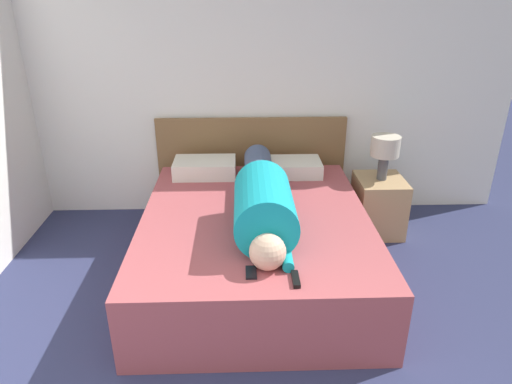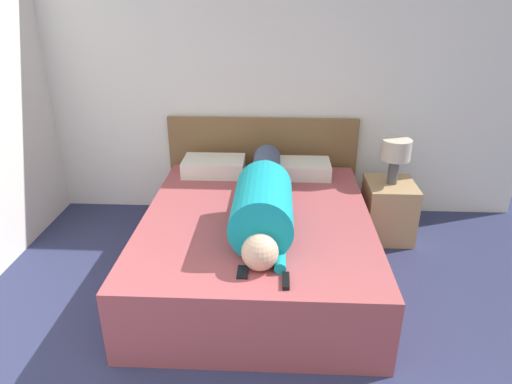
{
  "view_description": "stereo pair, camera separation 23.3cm",
  "coord_description": "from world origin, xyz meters",
  "px_view_note": "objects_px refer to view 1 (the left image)",
  "views": [
    {
      "loc": [
        -0.02,
        -0.89,
        2.03
      ],
      "look_at": [
        0.08,
        1.94,
        0.76
      ],
      "focal_mm": 32.0,
      "sensor_mm": 36.0,
      "label": 1
    },
    {
      "loc": [
        0.21,
        -0.89,
        2.03
      ],
      "look_at": [
        0.08,
        1.94,
        0.76
      ],
      "focal_mm": 32.0,
      "sensor_mm": 36.0,
      "label": 2
    }
  ],
  "objects_px": {
    "pillow_near_headboard": "(205,168)",
    "cell_phone": "(251,272)",
    "nightstand": "(378,205)",
    "tv_remote": "(296,279)",
    "bed": "(255,245)",
    "person_lying": "(263,199)",
    "pillow_second": "(292,167)",
    "table_lamp": "(385,149)"
  },
  "relations": [
    {
      "from": "nightstand",
      "to": "tv_remote",
      "type": "relative_size",
      "value": 3.38
    },
    {
      "from": "bed",
      "to": "nightstand",
      "type": "xyz_separation_m",
      "value": [
        1.12,
        0.65,
        -0.0
      ]
    },
    {
      "from": "bed",
      "to": "tv_remote",
      "type": "xyz_separation_m",
      "value": [
        0.2,
        -0.84,
        0.27
      ]
    },
    {
      "from": "bed",
      "to": "tv_remote",
      "type": "relative_size",
      "value": 13.38
    },
    {
      "from": "bed",
      "to": "pillow_second",
      "type": "relative_size",
      "value": 3.92
    },
    {
      "from": "nightstand",
      "to": "tv_remote",
      "type": "bearing_deg",
      "value": -121.75
    },
    {
      "from": "cell_phone",
      "to": "tv_remote",
      "type": "bearing_deg",
      "value": -18.48
    },
    {
      "from": "bed",
      "to": "person_lying",
      "type": "bearing_deg",
      "value": -60.83
    },
    {
      "from": "table_lamp",
      "to": "person_lying",
      "type": "height_order",
      "value": "person_lying"
    },
    {
      "from": "bed",
      "to": "person_lying",
      "type": "xyz_separation_m",
      "value": [
        0.05,
        -0.09,
        0.42
      ]
    },
    {
      "from": "bed",
      "to": "pillow_near_headboard",
      "type": "height_order",
      "value": "pillow_near_headboard"
    },
    {
      "from": "table_lamp",
      "to": "pillow_second",
      "type": "bearing_deg",
      "value": 169.48
    },
    {
      "from": "nightstand",
      "to": "pillow_second",
      "type": "xyz_separation_m",
      "value": [
        -0.77,
        0.14,
        0.32
      ]
    },
    {
      "from": "person_lying",
      "to": "pillow_second",
      "type": "relative_size",
      "value": 3.37
    },
    {
      "from": "bed",
      "to": "person_lying",
      "type": "relative_size",
      "value": 1.16
    },
    {
      "from": "pillow_near_headboard",
      "to": "cell_phone",
      "type": "bearing_deg",
      "value": -76.47
    },
    {
      "from": "table_lamp",
      "to": "pillow_near_headboard",
      "type": "bearing_deg",
      "value": 174.69
    },
    {
      "from": "bed",
      "to": "nightstand",
      "type": "distance_m",
      "value": 1.3
    },
    {
      "from": "person_lying",
      "to": "cell_phone",
      "type": "xyz_separation_m",
      "value": [
        -0.1,
        -0.66,
        -0.16
      ]
    },
    {
      "from": "nightstand",
      "to": "pillow_second",
      "type": "bearing_deg",
      "value": 169.48
    },
    {
      "from": "person_lying",
      "to": "pillow_near_headboard",
      "type": "relative_size",
      "value": 3.2
    },
    {
      "from": "tv_remote",
      "to": "pillow_near_headboard",
      "type": "bearing_deg",
      "value": 110.93
    },
    {
      "from": "nightstand",
      "to": "pillow_second",
      "type": "distance_m",
      "value": 0.85
    },
    {
      "from": "pillow_second",
      "to": "tv_remote",
      "type": "bearing_deg",
      "value": -95.18
    },
    {
      "from": "bed",
      "to": "cell_phone",
      "type": "xyz_separation_m",
      "value": [
        -0.05,
        -0.75,
        0.26
      ]
    },
    {
      "from": "pillow_second",
      "to": "bed",
      "type": "bearing_deg",
      "value": -113.83
    },
    {
      "from": "pillow_near_headboard",
      "to": "cell_phone",
      "type": "height_order",
      "value": "pillow_near_headboard"
    },
    {
      "from": "person_lying",
      "to": "pillow_near_headboard",
      "type": "bearing_deg",
      "value": 118.07
    },
    {
      "from": "bed",
      "to": "table_lamp",
      "type": "height_order",
      "value": "table_lamp"
    },
    {
      "from": "pillow_near_headboard",
      "to": "cell_phone",
      "type": "distance_m",
      "value": 1.59
    },
    {
      "from": "table_lamp",
      "to": "cell_phone",
      "type": "height_order",
      "value": "table_lamp"
    },
    {
      "from": "pillow_second",
      "to": "tv_remote",
      "type": "relative_size",
      "value": 3.42
    },
    {
      "from": "pillow_near_headboard",
      "to": "pillow_second",
      "type": "bearing_deg",
      "value": 0.0
    },
    {
      "from": "nightstand",
      "to": "pillow_near_headboard",
      "type": "relative_size",
      "value": 0.94
    },
    {
      "from": "pillow_near_headboard",
      "to": "bed",
      "type": "bearing_deg",
      "value": -62.06
    },
    {
      "from": "pillow_second",
      "to": "cell_phone",
      "type": "distance_m",
      "value": 1.6
    },
    {
      "from": "table_lamp",
      "to": "tv_remote",
      "type": "bearing_deg",
      "value": -121.75
    },
    {
      "from": "nightstand",
      "to": "table_lamp",
      "type": "bearing_deg",
      "value": 0.0
    },
    {
      "from": "bed",
      "to": "cell_phone",
      "type": "bearing_deg",
      "value": -93.71
    },
    {
      "from": "cell_phone",
      "to": "bed",
      "type": "bearing_deg",
      "value": 86.29
    },
    {
      "from": "nightstand",
      "to": "pillow_near_headboard",
      "type": "xyz_separation_m",
      "value": [
        -1.54,
        0.14,
        0.33
      ]
    },
    {
      "from": "table_lamp",
      "to": "pillow_near_headboard",
      "type": "relative_size",
      "value": 0.72
    }
  ]
}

